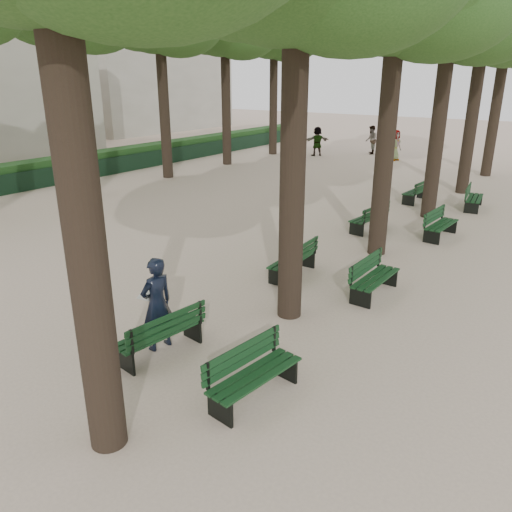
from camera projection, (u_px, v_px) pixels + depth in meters
The scene contains 21 objects.
ground at pixel (141, 352), 9.60m from camera, with size 120.00×120.00×0.00m, color beige.
tree_central_4 at pixel (488, 6), 20.04m from camera, with size 6.00×6.00×9.95m.
tree_central_5 at pixel (510, 17), 23.90m from camera, with size 6.00×6.00×9.95m.
tree_far_3 at pixel (158, 4), 23.30m from camera, with size 6.00×6.00×10.45m.
tree_far_4 at pixel (224, 14), 27.15m from camera, with size 6.00×6.00×10.45m.
tree_far_5 at pixel (274, 22), 31.00m from camera, with size 6.00×6.00×10.45m.
bench_left_0 at pixel (160, 341), 9.44m from camera, with size 0.81×1.86×0.92m.
bench_left_1 at pixel (292, 266), 13.17m from camera, with size 0.64×1.82×0.92m.
bench_left_2 at pixel (368, 223), 17.05m from camera, with size 0.78×1.85×0.92m.
bench_left_3 at pixel (416, 196), 20.89m from camera, with size 0.70×1.84×0.92m.
bench_right_0 at pixel (255, 384), 8.13m from camera, with size 0.80×1.86×0.92m.
bench_right_1 at pixel (375, 285), 12.00m from camera, with size 0.61×1.81×0.92m.
bench_right_2 at pixel (441, 230), 16.26m from camera, with size 0.70×1.84×0.92m.
bench_right_3 at pixel (474, 202), 19.77m from camera, with size 0.79×1.86×0.92m.
man_with_map at pixel (157, 304), 9.45m from camera, with size 0.68×0.79×1.86m.
pedestrian_d at pixel (395, 145), 30.96m from camera, with size 0.91×0.37×1.87m, color #262628.
pedestrian_e at pixel (317, 141), 32.75m from camera, with size 1.74×0.38×1.88m, color #262628.
pedestrian_a at pixel (371, 140), 33.40m from camera, with size 0.91×0.38×1.88m, color #262628.
fence at pixel (99, 168), 26.00m from camera, with size 0.08×42.00×0.90m, color black.
hedge at pixel (90, 164), 26.32m from camera, with size 1.20×42.00×1.20m, color #173E15.
building_far at pixel (134, 92), 49.29m from camera, with size 12.00×16.00×7.00m, color #B7B2A3.
Camera 1 is at (6.62, -5.61, 5.01)m, focal length 35.00 mm.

